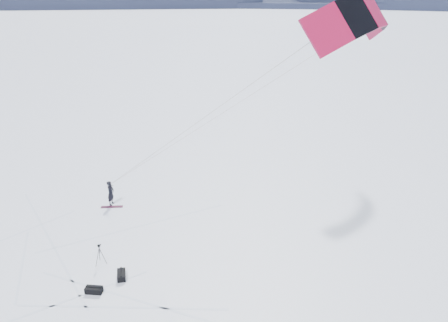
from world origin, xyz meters
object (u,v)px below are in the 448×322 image
Objects in this scene: snowboard at (112,207)px; gear_bag_b at (121,275)px; snowkiter at (112,204)px; tripod at (100,251)px; gear_bag_a at (94,290)px.

gear_bag_b reaches higher than snowboard.
snowkiter reaches higher than gear_bag_b.
gear_bag_b is (5.88, -4.89, 0.14)m from snowboard.
snowboard is at bearing 104.88° from tripod.
gear_bag_a is at bearing -159.43° from snowkiter.
tripod reaches higher than gear_bag_a.
tripod is (4.15, -4.63, 0.71)m from snowboard.
gear_bag_a is (5.64, -6.38, 0.14)m from snowboard.
snowboard is 7.65m from gear_bag_b.
tripod is 1.32× the size of gear_bag_b.
gear_bag_a is at bearing -55.30° from gear_bag_b.
snowkiter is at bearing 105.21° from tripod.
tripod reaches higher than gear_bag_b.
tripod is 1.30× the size of gear_bag_a.
snowboard is at bearing 103.94° from gear_bag_a.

